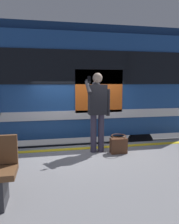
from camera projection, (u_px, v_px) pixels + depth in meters
ground_plane at (83, 177)px, 5.67m from camera, size 25.77×25.77×0.00m
platform at (100, 199)px, 3.79m from camera, size 17.18×3.76×0.87m
safety_line at (85, 148)px, 5.26m from camera, size 16.83×0.16×0.01m
track_rail_near at (77, 159)px, 6.75m from camera, size 22.33×0.08×0.16m
track_rail_far at (71, 146)px, 8.15m from camera, size 22.33×0.08×0.16m
train_carriage at (40, 82)px, 6.90m from camera, size 9.27×2.83×3.88m
passenger at (97, 106)px, 4.88m from camera, size 0.57×0.55×1.82m
handbag at (119, 145)px, 4.90m from camera, size 0.38×0.34×0.42m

